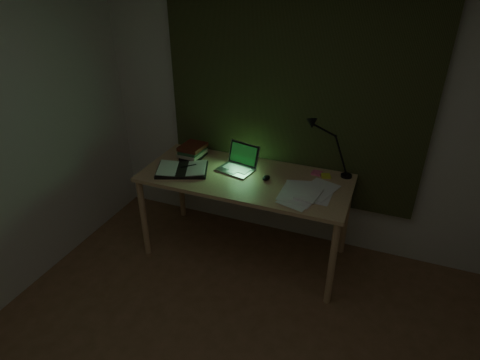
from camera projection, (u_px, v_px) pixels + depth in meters
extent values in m
cube|color=silver|center=(292.00, 110.00, 3.40)|extent=(3.50, 0.00, 2.50)
cube|color=#2D3118|center=(292.00, 88.00, 3.27)|extent=(2.20, 0.06, 2.00)
ellipsoid|color=black|center=(266.00, 178.00, 3.27)|extent=(0.06, 0.09, 0.03)
cube|color=yellow|center=(326.00, 176.00, 3.32)|extent=(0.10, 0.10, 0.02)
cube|color=#EF5D87|center=(317.00, 173.00, 3.37)|extent=(0.08, 0.08, 0.02)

